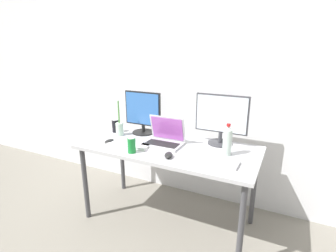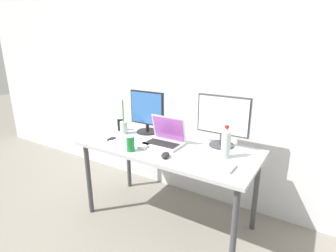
{
  "view_description": "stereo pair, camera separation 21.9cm",
  "coord_description": "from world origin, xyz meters",
  "px_view_note": "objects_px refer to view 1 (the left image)",
  "views": [
    {
      "loc": [
        0.91,
        -1.88,
        1.57
      ],
      "look_at": [
        0.0,
        0.0,
        0.92
      ],
      "focal_mm": 28.0,
      "sensor_mm": 36.0,
      "label": 1
    },
    {
      "loc": [
        1.1,
        -1.78,
        1.57
      ],
      "look_at": [
        0.0,
        0.0,
        0.92
      ],
      "focal_mm": 28.0,
      "sensor_mm": 36.0,
      "label": 2
    }
  ],
  "objects_px": {
    "keyboard_main": "(209,160)",
    "laptop_silver": "(165,138)",
    "work_desk": "(168,153)",
    "monitor_center": "(221,118)",
    "soda_can_by_laptop": "(115,126)",
    "monitor_left": "(143,113)",
    "mouse_by_laptop": "(109,141)",
    "mouse_by_keyboard": "(169,155)",
    "bamboo_vase": "(120,128)",
    "water_bottle": "(227,141)",
    "soda_can_near_keyboard": "(132,145)",
    "keyboard_aux": "(128,144)"
  },
  "relations": [
    {
      "from": "laptop_silver",
      "to": "mouse_by_laptop",
      "type": "distance_m",
      "value": 0.49
    },
    {
      "from": "soda_can_by_laptop",
      "to": "work_desk",
      "type": "bearing_deg",
      "value": -10.68
    },
    {
      "from": "keyboard_aux",
      "to": "soda_can_by_laptop",
      "type": "bearing_deg",
      "value": 137.36
    },
    {
      "from": "monitor_center",
      "to": "mouse_by_keyboard",
      "type": "bearing_deg",
      "value": -121.24
    },
    {
      "from": "laptop_silver",
      "to": "water_bottle",
      "type": "xyz_separation_m",
      "value": [
        0.54,
        0.0,
        0.06
      ]
    },
    {
      "from": "bamboo_vase",
      "to": "mouse_by_keyboard",
      "type": "bearing_deg",
      "value": -22.53
    },
    {
      "from": "keyboard_aux",
      "to": "bamboo_vase",
      "type": "relative_size",
      "value": 1.17
    },
    {
      "from": "keyboard_main",
      "to": "water_bottle",
      "type": "relative_size",
      "value": 1.7
    },
    {
      "from": "monitor_left",
      "to": "keyboard_main",
      "type": "distance_m",
      "value": 0.88
    },
    {
      "from": "keyboard_aux",
      "to": "monitor_center",
      "type": "bearing_deg",
      "value": 24.62
    },
    {
      "from": "keyboard_aux",
      "to": "soda_can_near_keyboard",
      "type": "xyz_separation_m",
      "value": [
        0.12,
        -0.12,
        0.05
      ]
    },
    {
      "from": "monitor_left",
      "to": "keyboard_main",
      "type": "relative_size",
      "value": 0.94
    },
    {
      "from": "mouse_by_keyboard",
      "to": "soda_can_near_keyboard",
      "type": "height_order",
      "value": "soda_can_near_keyboard"
    },
    {
      "from": "keyboard_aux",
      "to": "mouse_by_laptop",
      "type": "height_order",
      "value": "mouse_by_laptop"
    },
    {
      "from": "monitor_center",
      "to": "soda_can_near_keyboard",
      "type": "bearing_deg",
      "value": -139.57
    },
    {
      "from": "keyboard_main",
      "to": "water_bottle",
      "type": "height_order",
      "value": "water_bottle"
    },
    {
      "from": "laptop_silver",
      "to": "soda_can_by_laptop",
      "type": "relative_size",
      "value": 2.57
    },
    {
      "from": "keyboard_aux",
      "to": "mouse_by_laptop",
      "type": "xyz_separation_m",
      "value": [
        -0.17,
        -0.03,
        0.01
      ]
    },
    {
      "from": "keyboard_aux",
      "to": "water_bottle",
      "type": "height_order",
      "value": "water_bottle"
    },
    {
      "from": "monitor_center",
      "to": "laptop_silver",
      "type": "distance_m",
      "value": 0.51
    },
    {
      "from": "water_bottle",
      "to": "soda_can_near_keyboard",
      "type": "distance_m",
      "value": 0.76
    },
    {
      "from": "monitor_left",
      "to": "soda_can_near_keyboard",
      "type": "height_order",
      "value": "monitor_left"
    },
    {
      "from": "keyboard_main",
      "to": "soda_can_near_keyboard",
      "type": "bearing_deg",
      "value": -168.85
    },
    {
      "from": "keyboard_aux",
      "to": "water_bottle",
      "type": "distance_m",
      "value": 0.84
    },
    {
      "from": "monitor_left",
      "to": "soda_can_near_keyboard",
      "type": "xyz_separation_m",
      "value": [
        0.17,
        -0.46,
        -0.14
      ]
    },
    {
      "from": "work_desk",
      "to": "laptop_silver",
      "type": "relative_size",
      "value": 4.71
    },
    {
      "from": "keyboard_main",
      "to": "soda_can_near_keyboard",
      "type": "relative_size",
      "value": 3.47
    },
    {
      "from": "mouse_by_laptop",
      "to": "bamboo_vase",
      "type": "relative_size",
      "value": 0.3
    },
    {
      "from": "soda_can_near_keyboard",
      "to": "monitor_center",
      "type": "bearing_deg",
      "value": 40.43
    },
    {
      "from": "mouse_by_keyboard",
      "to": "mouse_by_laptop",
      "type": "relative_size",
      "value": 1.02
    },
    {
      "from": "monitor_center",
      "to": "soda_can_by_laptop",
      "type": "distance_m",
      "value": 1.04
    },
    {
      "from": "work_desk",
      "to": "monitor_left",
      "type": "relative_size",
      "value": 3.73
    },
    {
      "from": "work_desk",
      "to": "monitor_center",
      "type": "distance_m",
      "value": 0.55
    },
    {
      "from": "laptop_silver",
      "to": "keyboard_main",
      "type": "distance_m",
      "value": 0.49
    },
    {
      "from": "mouse_by_keyboard",
      "to": "soda_can_by_laptop",
      "type": "distance_m",
      "value": 0.82
    },
    {
      "from": "work_desk",
      "to": "keyboard_aux",
      "type": "distance_m",
      "value": 0.36
    },
    {
      "from": "work_desk",
      "to": "mouse_by_laptop",
      "type": "height_order",
      "value": "mouse_by_laptop"
    },
    {
      "from": "work_desk",
      "to": "soda_can_near_keyboard",
      "type": "distance_m",
      "value": 0.35
    },
    {
      "from": "keyboard_main",
      "to": "laptop_silver",
      "type": "bearing_deg",
      "value": 160.13
    },
    {
      "from": "work_desk",
      "to": "mouse_by_keyboard",
      "type": "bearing_deg",
      "value": -63.09
    },
    {
      "from": "monitor_left",
      "to": "mouse_by_laptop",
      "type": "bearing_deg",
      "value": -108.53
    },
    {
      "from": "work_desk",
      "to": "bamboo_vase",
      "type": "xyz_separation_m",
      "value": [
        -0.54,
        0.06,
        0.14
      ]
    },
    {
      "from": "monitor_center",
      "to": "mouse_by_laptop",
      "type": "xyz_separation_m",
      "value": [
        -0.88,
        -0.41,
        -0.22
      ]
    },
    {
      "from": "soda_can_by_laptop",
      "to": "soda_can_near_keyboard",
      "type": "bearing_deg",
      "value": -40.6
    },
    {
      "from": "laptop_silver",
      "to": "bamboo_vase",
      "type": "relative_size",
      "value": 0.97
    },
    {
      "from": "work_desk",
      "to": "mouse_by_laptop",
      "type": "distance_m",
      "value": 0.53
    },
    {
      "from": "mouse_by_keyboard",
      "to": "bamboo_vase",
      "type": "xyz_separation_m",
      "value": [
        -0.65,
        0.27,
        0.05
      ]
    },
    {
      "from": "laptop_silver",
      "to": "mouse_by_keyboard",
      "type": "relative_size",
      "value": 3.14
    },
    {
      "from": "laptop_silver",
      "to": "water_bottle",
      "type": "relative_size",
      "value": 1.26
    },
    {
      "from": "laptop_silver",
      "to": "soda_can_near_keyboard",
      "type": "relative_size",
      "value": 2.57
    }
  ]
}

